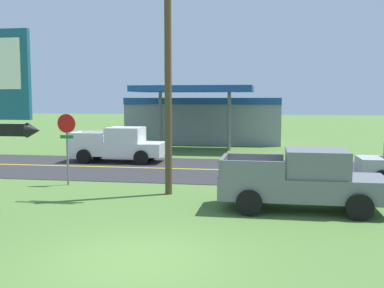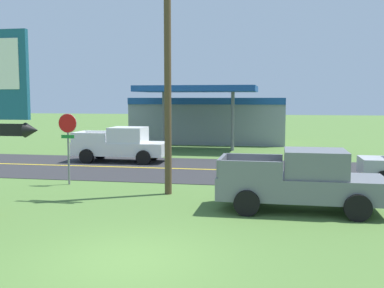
% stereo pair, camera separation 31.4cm
% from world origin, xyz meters
% --- Properties ---
extents(ground_plane, '(180.00, 180.00, 0.00)m').
position_xyz_m(ground_plane, '(0.00, 0.00, 0.00)').
color(ground_plane, '#4C7033').
extents(road_asphalt, '(140.00, 8.00, 0.02)m').
position_xyz_m(road_asphalt, '(0.00, 13.00, 0.01)').
color(road_asphalt, '#2B2B2D').
rests_on(road_asphalt, ground).
extents(road_centre_line, '(126.00, 0.20, 0.01)m').
position_xyz_m(road_centre_line, '(0.00, 13.00, 0.02)').
color(road_centre_line, gold).
rests_on(road_centre_line, road_asphalt).
extents(stop_sign, '(0.80, 0.08, 2.95)m').
position_xyz_m(stop_sign, '(-5.23, 8.14, 2.03)').
color(stop_sign, slate).
rests_on(stop_sign, ground).
extents(utility_pole, '(2.14, 0.26, 9.96)m').
position_xyz_m(utility_pole, '(-0.73, 7.03, 5.33)').
color(utility_pole, brown).
rests_on(utility_pole, ground).
extents(gas_station, '(12.00, 11.50, 4.40)m').
position_xyz_m(gas_station, '(-2.06, 27.31, 1.94)').
color(gas_station, gray).
rests_on(gas_station, ground).
extents(pickup_grey_parked_on_lawn, '(5.22, 2.28, 1.96)m').
position_xyz_m(pickup_grey_parked_on_lawn, '(4.05, 5.30, 0.96)').
color(pickup_grey_parked_on_lawn, slate).
rests_on(pickup_grey_parked_on_lawn, ground).
extents(pickup_white_on_road, '(5.20, 2.24, 1.96)m').
position_xyz_m(pickup_white_on_road, '(-5.28, 15.00, 0.96)').
color(pickup_white_on_road, silver).
rests_on(pickup_white_on_road, ground).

